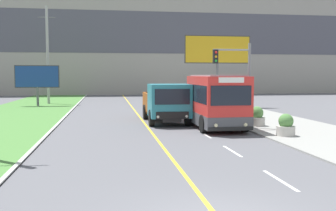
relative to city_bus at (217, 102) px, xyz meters
name	(u,v)px	position (x,y,z in m)	size (l,w,h in m)	color
lane_marking_centre	(215,197)	(-3.61, -12.60, -1.61)	(2.88, 140.00, 0.01)	gold
apartment_block_background	(121,37)	(-3.96, 44.01, 7.77)	(80.00, 8.04, 18.76)	gray
city_bus	(217,102)	(0.00, 0.00, 0.00)	(2.64, 5.55, 3.19)	red
dump_truck	(167,104)	(-2.53, 2.84, -0.29)	(2.59, 6.83, 2.61)	black
utility_pole_far	(48,55)	(-12.74, 22.14, 3.76)	(1.80, 0.28, 10.64)	#9E9E99
traffic_light_mast	(238,74)	(1.19, -0.21, 1.63)	(2.28, 0.32, 5.05)	slate
billboard_large	(217,52)	(4.23, 14.72, 3.80)	(6.49, 0.24, 6.97)	#59595B
billboard_small	(37,78)	(-13.35, 18.91, 1.30)	(4.35, 0.24, 4.14)	#59595B
planter_round_near	(286,126)	(2.65, -3.57, -1.03)	(0.94, 0.94, 1.14)	#B7B2A8
planter_round_second	(257,117)	(2.67, 0.42, -1.01)	(0.99, 0.99, 1.19)	#B7B2A8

